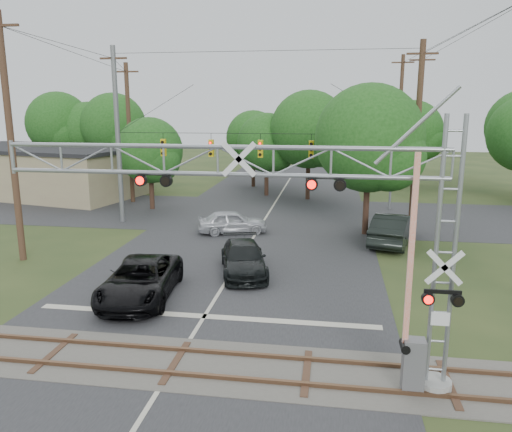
% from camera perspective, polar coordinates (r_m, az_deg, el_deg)
% --- Properties ---
extents(ground, '(160.00, 160.00, 0.00)m').
position_cam_1_polar(ground, '(14.48, -11.75, -19.97)').
color(ground, '#283A1B').
rests_on(ground, ground).
extents(road_main, '(14.00, 90.00, 0.02)m').
position_cam_1_polar(road_main, '(23.18, -3.10, -6.97)').
color(road_main, '#2A2A2C').
rests_on(road_main, ground).
extents(road_cross, '(90.00, 12.00, 0.02)m').
position_cam_1_polar(road_cross, '(36.50, 1.41, 0.25)').
color(road_cross, '#2A2A2C').
rests_on(road_cross, ground).
extents(railroad_track, '(90.00, 3.20, 0.17)m').
position_cam_1_polar(railroad_track, '(16.09, -9.19, -16.21)').
color(railroad_track, '#4B4741').
rests_on(railroad_track, ground).
extents(crossing_gantry, '(12.63, 0.96, 7.53)m').
position_cam_1_polar(crossing_gantry, '(13.38, 5.58, -0.43)').
color(crossing_gantry, gray).
rests_on(crossing_gantry, ground).
extents(traffic_signal_span, '(19.34, 0.36, 11.50)m').
position_cam_1_polar(traffic_signal_span, '(31.66, 2.21, 8.69)').
color(traffic_signal_span, slate).
rests_on(traffic_signal_span, ground).
extents(pickup_black, '(3.21, 5.91, 1.57)m').
position_cam_1_polar(pickup_black, '(21.02, -13.06, -7.12)').
color(pickup_black, black).
rests_on(pickup_black, ground).
extents(car_dark, '(3.17, 5.28, 1.43)m').
position_cam_1_polar(car_dark, '(23.49, -1.44, -4.88)').
color(car_dark, black).
rests_on(car_dark, ground).
extents(sedan_silver, '(4.57, 2.89, 1.45)m').
position_cam_1_polar(sedan_silver, '(30.86, -2.71, -0.66)').
color(sedan_silver, '#AFB2B7').
rests_on(sedan_silver, ground).
extents(suv_dark, '(3.27, 5.73, 1.79)m').
position_cam_1_polar(suv_dark, '(29.43, 15.37, -1.41)').
color(suv_dark, black).
rests_on(suv_dark, ground).
extents(commercial_building, '(19.69, 12.90, 4.24)m').
position_cam_1_polar(commercial_building, '(48.48, -23.43, 4.79)').
color(commercial_building, gray).
rests_on(commercial_building, ground).
extents(streetlight, '(2.15, 0.22, 8.06)m').
position_cam_1_polar(streetlight, '(38.83, 15.12, 7.27)').
color(streetlight, slate).
rests_on(streetlight, ground).
extents(utility_poles, '(26.60, 28.86, 13.05)m').
position_cam_1_polar(utility_poles, '(34.18, 5.97, 9.79)').
color(utility_poles, '#493022').
rests_on(utility_poles, ground).
extents(treeline, '(51.37, 26.33, 9.24)m').
position_cam_1_polar(treeline, '(44.63, 2.08, 9.65)').
color(treeline, '#382419').
rests_on(treeline, ground).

